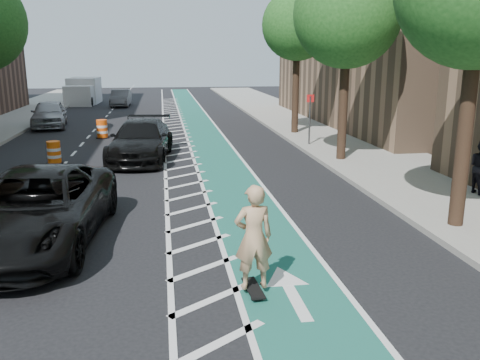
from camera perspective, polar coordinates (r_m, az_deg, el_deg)
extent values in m
plane|color=black|center=(11.86, -11.91, -7.48)|extent=(120.00, 120.00, 0.00)
cube|color=#1B5F55|center=(21.59, -2.58, 2.48)|extent=(2.00, 90.00, 0.01)
cube|color=silver|center=(21.48, -6.56, 2.35)|extent=(1.40, 90.00, 0.01)
cube|color=gray|center=(23.17, 13.64, 3.06)|extent=(5.00, 90.00, 0.15)
cube|color=gray|center=(22.36, 7.81, 2.95)|extent=(0.12, 90.00, 0.16)
cylinder|color=#382619|center=(13.31, 23.91, 3.78)|extent=(0.36, 0.36, 4.40)
cylinder|color=#382619|center=(20.44, 11.90, 7.78)|extent=(0.36, 0.36, 4.40)
sphere|color=#1A4A18|center=(20.40, 12.42, 17.89)|extent=(4.20, 4.20, 4.20)
cylinder|color=#382619|center=(28.05, 6.16, 9.56)|extent=(0.36, 0.36, 4.40)
sphere|color=#1A4A18|center=(28.01, 6.36, 16.92)|extent=(4.20, 4.20, 4.20)
cylinder|color=#4C4C4C|center=(24.23, 7.82, 6.47)|extent=(0.08, 0.08, 2.40)
cube|color=red|center=(24.12, 7.91, 9.07)|extent=(0.35, 0.02, 0.35)
cube|color=black|center=(9.52, 1.49, -12.02)|extent=(0.31, 0.90, 0.03)
cylinder|color=black|center=(9.79, 0.53, -11.69)|extent=(0.04, 0.07, 0.07)
cylinder|color=black|center=(9.82, 1.59, -11.59)|extent=(0.04, 0.07, 0.07)
cylinder|color=black|center=(9.27, 1.38, -13.23)|extent=(0.04, 0.07, 0.07)
cylinder|color=black|center=(9.31, 2.50, -13.11)|extent=(0.04, 0.07, 0.07)
imported|color=tan|center=(9.13, 1.53, -6.43)|extent=(0.74, 0.51, 1.94)
imported|color=black|center=(12.49, -22.08, -3.00)|extent=(3.35, 6.37, 1.71)
imported|color=black|center=(21.55, -11.05, 4.40)|extent=(2.90, 5.83, 1.63)
imported|color=#AAA9AF|center=(32.96, -20.64, 6.97)|extent=(2.50, 4.97, 1.62)
imported|color=#57575C|center=(44.91, -13.25, 8.94)|extent=(1.60, 4.28, 1.40)
cube|color=silver|center=(48.83, -17.05, 9.59)|extent=(2.66, 3.75, 2.28)
cube|color=silver|center=(46.17, -17.64, 8.98)|extent=(2.36, 1.92, 1.71)
cylinder|color=black|center=(45.97, -18.97, 8.29)|extent=(0.32, 0.81, 0.80)
cylinder|color=black|center=(45.57, -16.43, 8.43)|extent=(0.32, 0.81, 0.80)
cylinder|color=black|center=(49.98, -17.97, 8.75)|extent=(0.32, 0.81, 0.80)
cylinder|color=black|center=(49.61, -15.62, 8.88)|extent=(0.32, 0.81, 0.80)
cylinder|color=#E9450C|center=(16.29, -23.53, -0.93)|extent=(0.49, 0.49, 0.85)
cylinder|color=silver|center=(16.32, -23.49, -1.41)|extent=(0.50, 0.50, 0.11)
cylinder|color=silver|center=(16.26, -23.58, -0.51)|extent=(0.50, 0.50, 0.11)
cylinder|color=black|center=(16.39, -23.40, -2.30)|extent=(0.62, 0.62, 0.04)
cylinder|color=orange|center=(21.73, -20.16, 2.92)|extent=(0.53, 0.53, 0.91)
cylinder|color=silver|center=(21.76, -20.12, 2.53)|extent=(0.54, 0.54, 0.12)
cylinder|color=silver|center=(21.71, -20.19, 3.26)|extent=(0.54, 0.54, 0.12)
cylinder|color=black|center=(21.81, -20.06, 1.80)|extent=(0.67, 0.67, 0.04)
cylinder|color=#FF560D|center=(27.76, -15.22, 5.55)|extent=(0.56, 0.56, 0.97)
cylinder|color=silver|center=(27.79, -15.20, 5.23)|extent=(0.57, 0.57, 0.13)
cylinder|color=silver|center=(27.75, -15.24, 5.84)|extent=(0.57, 0.57, 0.13)
cylinder|color=black|center=(27.83, -15.16, 4.61)|extent=(0.71, 0.71, 0.04)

